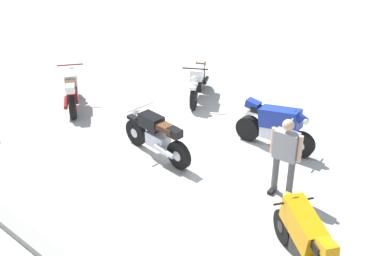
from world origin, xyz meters
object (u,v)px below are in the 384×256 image
(motorcycle_orange_sportbike, at_px, (304,238))
(motorcycle_black_cruiser, at_px, (157,136))
(motorcycle_cream_vintage, at_px, (72,91))
(motorcycle_blue_sportbike, at_px, (276,125))
(motorcycle_silver_cruiser, at_px, (198,81))
(person_in_gray_shirt, at_px, (285,153))

(motorcycle_orange_sportbike, relative_size, motorcycle_black_cruiser, 0.82)
(motorcycle_cream_vintage, height_order, motorcycle_black_cruiser, motorcycle_black_cruiser)
(motorcycle_blue_sportbike, height_order, motorcycle_cream_vintage, motorcycle_blue_sportbike)
(motorcycle_cream_vintage, bearing_deg, motorcycle_orange_sportbike, -151.96)
(motorcycle_silver_cruiser, height_order, motorcycle_black_cruiser, same)
(motorcycle_silver_cruiser, xyz_separation_m, motorcycle_blue_sportbike, (-3.15, 1.00, 0.07))
(motorcycle_silver_cruiser, distance_m, person_in_gray_shirt, 4.90)
(motorcycle_orange_sportbike, xyz_separation_m, person_in_gray_shirt, (1.28, -1.52, 0.35))
(motorcycle_orange_sportbike, height_order, person_in_gray_shirt, person_in_gray_shirt)
(motorcycle_cream_vintage, relative_size, person_in_gray_shirt, 0.99)
(motorcycle_cream_vintage, xyz_separation_m, motorcycle_black_cruiser, (-3.53, 0.34, 0.03))
(motorcycle_blue_sportbike, bearing_deg, motorcycle_silver_cruiser, 157.10)
(motorcycle_silver_cruiser, xyz_separation_m, person_in_gray_shirt, (-4.22, 2.47, 0.42))
(motorcycle_orange_sportbike, distance_m, motorcycle_blue_sportbike, 3.80)
(motorcycle_silver_cruiser, distance_m, motorcycle_cream_vintage, 3.49)
(motorcycle_orange_sportbike, relative_size, person_in_gray_shirt, 1.03)
(motorcycle_cream_vintage, distance_m, person_in_gray_shirt, 6.44)
(motorcycle_cream_vintage, height_order, person_in_gray_shirt, person_in_gray_shirt)
(person_in_gray_shirt, bearing_deg, motorcycle_cream_vintage, -92.62)
(motorcycle_orange_sportbike, height_order, motorcycle_black_cruiser, motorcycle_orange_sportbike)
(motorcycle_blue_sportbike, height_order, person_in_gray_shirt, person_in_gray_shirt)
(motorcycle_cream_vintage, bearing_deg, motorcycle_silver_cruiser, -91.65)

